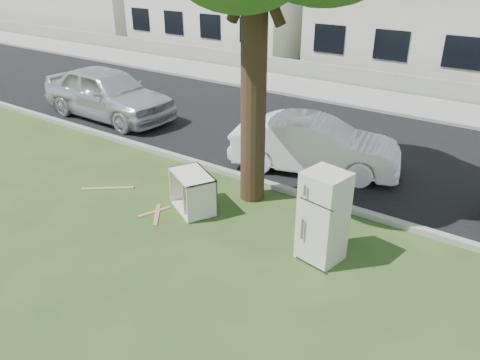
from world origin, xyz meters
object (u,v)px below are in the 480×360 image
Objects in this scene: cabinet at (193,192)px; fridge at (323,217)px; car_center at (315,145)px; car_left at (108,93)px.

fridge is at bearing 27.36° from cabinet.
fridge is 0.41× the size of car_center.
fridge is at bearing -168.30° from car_center.
cabinet is at bearing 143.19° from car_center.
fridge is 0.35× the size of car_left.
cabinet is at bearing -116.17° from car_left.
car_center is at bearing 98.51° from cabinet.
fridge is at bearing -108.49° from car_left.
cabinet is 7.14m from car_left.
car_left is (-9.38, 3.29, -0.02)m from fridge.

